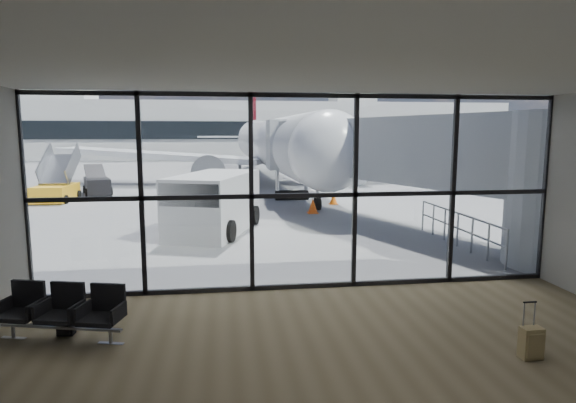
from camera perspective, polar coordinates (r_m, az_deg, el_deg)
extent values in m
plane|color=slate|center=(50.90, -5.74, 4.00)|extent=(220.00, 220.00, 0.00)
cube|color=brown|center=(7.86, 7.02, -19.27)|extent=(12.00, 8.00, 0.01)
cube|color=silver|center=(7.04, 7.67, 15.30)|extent=(12.00, 8.00, 0.02)
cube|color=#B4B4AF|center=(3.57, 24.91, -15.11)|extent=(12.00, 0.02, 4.50)
cube|color=white|center=(10.98, 1.89, 0.98)|extent=(12.00, 0.04, 4.50)
cube|color=black|center=(11.46, 1.84, -9.95)|extent=(12.00, 0.12, 0.10)
cube|color=black|center=(10.98, 1.89, 0.73)|extent=(12.00, 0.12, 0.10)
cube|color=black|center=(10.92, 1.95, 12.46)|extent=(12.00, 0.12, 0.10)
cube|color=black|center=(11.59, -28.78, 0.36)|extent=(0.10, 0.12, 4.50)
cube|color=black|center=(10.96, -16.99, 0.63)|extent=(0.10, 0.12, 4.50)
cube|color=black|center=(10.84, -4.37, 0.88)|extent=(0.10, 0.12, 4.50)
cube|color=black|center=(11.24, 7.94, 1.08)|extent=(0.10, 0.12, 4.50)
cube|color=black|center=(12.11, 18.93, 1.22)|extent=(0.10, 0.12, 4.50)
cube|color=black|center=(13.36, 28.17, 1.30)|extent=(0.10, 0.12, 4.50)
cylinder|color=#A7ABAD|center=(14.89, 29.63, 1.22)|extent=(2.80, 2.80, 4.20)
cube|color=#A7ABAD|center=(19.81, 11.08, 6.19)|extent=(7.45, 14.81, 2.40)
cube|color=#A7ABAD|center=(26.01, 0.46, 6.77)|extent=(2.60, 2.20, 2.60)
cylinder|color=gray|center=(26.05, -1.29, 2.13)|extent=(0.20, 0.20, 1.80)
cylinder|color=gray|center=(26.27, 2.18, 2.18)|extent=(0.20, 0.20, 1.80)
cylinder|color=black|center=(26.22, 0.45, 0.75)|extent=(1.80, 0.56, 0.56)
cylinder|color=gray|center=(14.06, 24.47, -5.20)|extent=(0.06, 0.06, 1.10)
cylinder|color=gray|center=(14.81, 22.62, -4.45)|extent=(0.06, 0.06, 1.10)
cylinder|color=gray|center=(15.57, 20.95, -3.77)|extent=(0.06, 0.06, 1.10)
cylinder|color=gray|center=(16.35, 19.44, -3.15)|extent=(0.06, 0.06, 1.10)
cylinder|color=gray|center=(17.14, 18.07, -2.58)|extent=(0.06, 0.06, 1.10)
cylinder|color=gray|center=(17.94, 16.83, -2.06)|extent=(0.06, 0.06, 1.10)
cylinder|color=gray|center=(18.75, 15.69, -1.59)|extent=(0.06, 0.06, 1.10)
cylinder|color=gray|center=(16.26, 19.53, -1.31)|extent=(0.06, 5.40, 0.06)
cylinder|color=gray|center=(16.34, 19.45, -2.97)|extent=(0.06, 5.40, 0.06)
cube|color=#B0B0AB|center=(72.76, -6.43, 8.37)|extent=(80.00, 12.00, 8.00)
cube|color=black|center=(66.66, -6.30, 8.40)|extent=(80.00, 0.20, 2.40)
cube|color=#B0B0AB|center=(76.56, -25.97, 11.72)|extent=(10.00, 8.00, 3.00)
cube|color=#B0B0AB|center=(75.59, 7.60, 12.13)|extent=(6.00, 6.00, 2.00)
cylinder|color=#382619|center=(88.43, -28.61, 5.90)|extent=(0.50, 0.50, 3.42)
sphere|color=black|center=(88.44, -28.79, 8.60)|extent=(6.27, 6.27, 6.27)
cylinder|color=#382619|center=(86.51, -24.86, 5.87)|extent=(0.50, 0.50, 2.70)
sphere|color=black|center=(86.48, -24.99, 8.05)|extent=(4.95, 4.95, 4.95)
cylinder|color=#382619|center=(84.95, -20.97, 6.18)|extent=(0.50, 0.50, 3.06)
sphere|color=black|center=(84.94, -21.10, 8.70)|extent=(5.61, 5.61, 5.61)
cylinder|color=#382619|center=(83.80, -16.96, 6.46)|extent=(0.50, 0.50, 3.42)
sphere|color=black|center=(83.81, -17.08, 9.32)|extent=(6.27, 6.27, 6.27)
cube|color=gray|center=(9.53, -25.33, -13.34)|extent=(2.17, 0.65, 0.04)
cube|color=black|center=(9.88, -29.20, -11.65)|extent=(0.76, 0.73, 0.08)
cube|color=black|center=(10.01, -28.34, -9.74)|extent=(0.62, 0.23, 0.56)
cube|color=black|center=(9.46, -25.40, -12.25)|extent=(0.76, 0.73, 0.08)
cube|color=black|center=(9.60, -24.59, -10.24)|extent=(0.62, 0.23, 0.56)
cube|color=black|center=(9.09, -21.26, -12.84)|extent=(0.76, 0.73, 0.08)
cube|color=black|center=(9.24, -20.50, -10.73)|extent=(0.62, 0.23, 0.56)
cylinder|color=gray|center=(10.07, -29.79, -13.25)|extent=(0.06, 0.06, 0.25)
cylinder|color=gray|center=(9.14, -20.29, -14.83)|extent=(0.06, 0.06, 0.25)
cube|color=black|center=(9.78, -24.83, -13.13)|extent=(0.30, 0.21, 0.38)
cube|color=black|center=(9.69, -25.08, -13.34)|extent=(0.23, 0.08, 0.26)
cylinder|color=black|center=(9.79, -24.69, -11.90)|extent=(0.27, 0.10, 0.07)
cube|color=olive|center=(8.94, 26.86, -14.71)|extent=(0.35, 0.22, 0.51)
cube|color=olive|center=(8.86, 27.30, -14.96)|extent=(0.29, 0.05, 0.38)
cylinder|color=gray|center=(8.80, 26.16, -11.97)|extent=(0.02, 0.02, 0.43)
cylinder|color=gray|center=(8.91, 27.18, -11.79)|extent=(0.02, 0.02, 0.43)
cube|color=black|center=(8.79, 26.76, -10.60)|extent=(0.23, 0.03, 0.02)
cylinder|color=black|center=(9.05, 25.88, -16.06)|extent=(0.03, 0.06, 0.06)
cylinder|color=black|center=(9.16, 26.89, -15.84)|extent=(0.03, 0.06, 0.06)
cylinder|color=white|center=(34.62, -1.27, 6.86)|extent=(4.62, 28.65, 3.52)
sphere|color=white|center=(20.64, 4.82, 5.98)|extent=(3.52, 3.52, 3.52)
cone|color=white|center=(51.13, -4.15, 7.56)|extent=(3.74, 5.84, 3.52)
cube|color=black|center=(21.18, 4.44, 7.33)|extent=(2.14, 1.22, 0.48)
cube|color=white|center=(35.30, -14.65, 5.31)|extent=(14.61, 6.99, 1.13)
cylinder|color=black|center=(33.35, -9.46, 3.67)|extent=(2.12, 3.31, 2.00)
cube|color=white|center=(50.43, -7.56, 7.61)|extent=(5.45, 2.58, 0.17)
cube|color=white|center=(37.64, 10.82, 5.58)|extent=(14.51, 7.97, 1.13)
cylinder|color=black|center=(34.88, 7.05, 3.91)|extent=(2.12, 3.31, 2.00)
cube|color=white|center=(51.06, -0.66, 7.69)|extent=(5.49, 2.95, 0.17)
cube|color=#590C15|center=(51.19, -4.18, 11.08)|extent=(0.43, 3.62, 5.71)
cylinder|color=gray|center=(22.66, 3.52, 0.63)|extent=(0.19, 0.19, 1.33)
cylinder|color=black|center=(22.71, 3.52, -0.20)|extent=(0.26, 0.67, 0.67)
cylinder|color=black|center=(34.92, -5.71, 2.84)|extent=(0.46, 0.93, 0.91)
cylinder|color=black|center=(35.72, 2.86, 2.99)|extent=(0.46, 0.93, 0.91)
cube|color=silver|center=(17.88, -8.68, -0.16)|extent=(3.60, 5.34, 2.14)
cube|color=black|center=(16.12, -10.87, 1.00)|extent=(2.33, 1.86, 0.75)
cylinder|color=black|center=(16.94, -13.85, -3.15)|extent=(0.49, 0.79, 0.75)
cylinder|color=black|center=(16.17, -6.94, -3.50)|extent=(0.49, 0.79, 0.75)
cylinder|color=black|center=(19.84, -10.00, -1.40)|extent=(0.49, 0.79, 0.75)
cylinder|color=black|center=(19.19, -4.03, -1.62)|extent=(0.49, 0.79, 0.75)
cube|color=black|center=(30.78, -21.67, 1.75)|extent=(2.11, 3.04, 0.92)
cube|color=black|center=(31.82, -21.91, 3.18)|extent=(1.79, 2.53, 0.95)
cylinder|color=black|center=(29.85, -22.71, 0.98)|extent=(0.32, 0.50, 0.46)
cylinder|color=black|center=(29.96, -20.25, 1.13)|extent=(0.32, 0.50, 0.46)
cylinder|color=black|center=(31.68, -22.95, 1.34)|extent=(0.32, 0.50, 0.46)
cylinder|color=black|center=(31.78, -20.63, 1.48)|extent=(0.32, 0.50, 0.46)
cube|color=#F4AC1C|center=(28.42, -25.83, 0.95)|extent=(1.74, 2.95, 0.83)
cube|color=gray|center=(29.09, -25.43, 3.48)|extent=(1.52, 2.39, 1.54)
cylinder|color=black|center=(27.78, -28.12, 0.15)|extent=(0.22, 0.46, 0.46)
cylinder|color=black|center=(27.20, -24.88, 0.21)|extent=(0.22, 0.46, 0.46)
cylinder|color=black|center=(29.70, -26.65, 0.71)|extent=(0.22, 0.46, 0.46)
cylinder|color=black|center=(29.16, -23.59, 0.77)|extent=(0.22, 0.46, 0.46)
cube|color=#FF570D|center=(21.92, 2.94, -1.34)|extent=(0.47, 0.47, 0.03)
cone|color=#FF570D|center=(21.87, 2.95, -0.51)|extent=(0.45, 0.45, 0.68)
cube|color=orange|center=(24.77, 5.41, -0.27)|extent=(0.42, 0.42, 0.03)
cone|color=orange|center=(24.73, 5.42, 0.39)|extent=(0.40, 0.40, 0.61)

